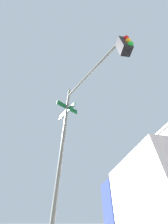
% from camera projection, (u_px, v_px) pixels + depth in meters
% --- Properties ---
extents(traffic_signal_near, '(3.21, 2.17, 5.76)m').
position_uv_depth(traffic_signal_near, '(89.00, 96.00, 3.93)').
color(traffic_signal_near, slate).
rests_on(traffic_signal_near, ground_plane).
extents(box_truck_second, '(7.78, 2.49, 3.45)m').
position_uv_depth(box_truck_second, '(143.00, 198.00, 6.34)').
color(box_truck_second, navy).
rests_on(box_truck_second, ground_plane).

